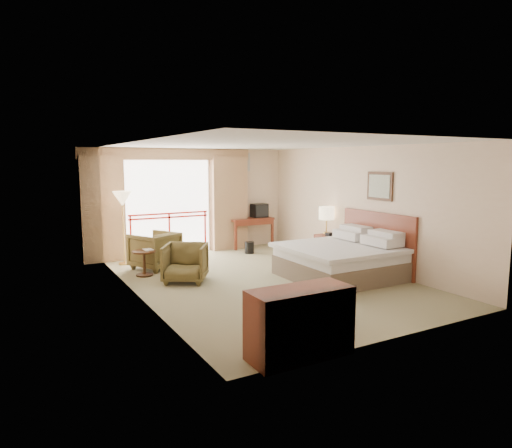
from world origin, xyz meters
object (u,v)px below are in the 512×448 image
wastebasket (249,248)px  floor_lamp (122,202)px  tv (259,211)px  bed (342,259)px  dresser (300,323)px  nightstand (327,247)px  armchair_near (186,282)px  table_lamp (327,214)px  side_table (144,259)px  desk (249,224)px  armchair_far (155,268)px

wastebasket → floor_lamp: (-3.12, 0.33, 1.30)m
tv → wastebasket: 1.40m
bed → dresser: (-2.94, -2.77, 0.05)m
nightstand → armchair_near: nightstand is taller
table_lamp → side_table: (-4.29, 0.57, -0.76)m
dresser → tv: bearing=62.4°
desk → dresser: (-2.92, -6.74, -0.21)m
armchair_far → floor_lamp: floor_lamp is taller
table_lamp → armchair_far: bearing=164.0°
bed → table_lamp: table_lamp is taller
armchair_far → wastebasket: bearing=161.2°
dresser → desk: bearing=64.7°
nightstand → wastebasket: size_ratio=2.03×
desk → armchair_near: desk is taller
nightstand → dresser: bearing=-134.0°
desk → nightstand: bearing=-76.4°
nightstand → floor_lamp: size_ratio=0.36×
bed → armchair_near: (-2.92, 1.25, -0.38)m
tv → armchair_near: 4.28m
table_lamp → desk: size_ratio=0.53×
nightstand → armchair_near: (-3.71, -0.24, -0.31)m
side_table → dresser: 4.91m
tv → side_table: 4.24m
floor_lamp → bed: bearing=-43.6°
bed → table_lamp: (0.79, 1.54, 0.75)m
armchair_far → dresser: dresser is taller
wastebasket → bed: bearing=-81.3°
desk → wastebasket: bearing=-122.2°
table_lamp → tv: (-0.51, 2.37, -0.12)m
wastebasket → armchair_near: bearing=-142.8°
tv → floor_lamp: 3.94m
wastebasket → side_table: (-3.02, -1.00, 0.21)m
nightstand → wastebasket: nightstand is taller
armchair_far → side_table: (-0.39, -0.55, 0.36)m
table_lamp → wastebasket: bearing=129.0°
armchair_near → armchair_far: bearing=129.8°
armchair_far → nightstand: bearing=134.9°
bed → table_lamp: bearing=62.8°
side_table → nightstand: bearing=-8.2°
table_lamp → dresser: table_lamp is taller
side_table → floor_lamp: floor_lamp is taller
bed → nightstand: (0.79, 1.49, -0.07)m
dresser → bed: bearing=41.4°
bed → armchair_near: size_ratio=2.55×
desk → armchair_far: desk is taller
bed → armchair_far: size_ratio=2.36×
armchair_near → side_table: (-0.58, 0.86, 0.36)m
nightstand → table_lamp: (0.00, 0.05, 0.82)m
armchair_near → dresser: size_ratio=0.65×
tv → bed: bearing=-91.6°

